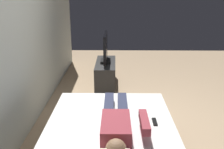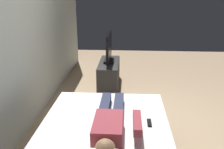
% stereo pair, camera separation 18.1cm
% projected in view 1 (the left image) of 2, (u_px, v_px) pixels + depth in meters
% --- Properties ---
extents(ground_plane, '(10.00, 10.00, 0.00)m').
position_uv_depth(ground_plane, '(134.00, 130.00, 3.53)').
color(ground_plane, tan).
extents(back_wall, '(6.40, 0.10, 2.80)m').
position_uv_depth(back_wall, '(26.00, 27.00, 3.48)').
color(back_wall, silver).
rests_on(back_wall, ground).
extents(person, '(1.26, 0.46, 0.18)m').
position_uv_depth(person, '(117.00, 123.00, 2.51)').
color(person, '#993842').
rests_on(person, bed).
extents(remote, '(0.15, 0.04, 0.02)m').
position_uv_depth(remote, '(155.00, 122.00, 2.67)').
color(remote, black).
rests_on(remote, bed).
extents(tv_stand, '(1.10, 0.40, 0.50)m').
position_uv_depth(tv_stand, '(106.00, 74.00, 5.16)').
color(tv_stand, '#2D2D2D').
rests_on(tv_stand, ground).
extents(tv, '(0.88, 0.20, 0.59)m').
position_uv_depth(tv, '(106.00, 49.00, 4.98)').
color(tv, black).
rests_on(tv, tv_stand).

